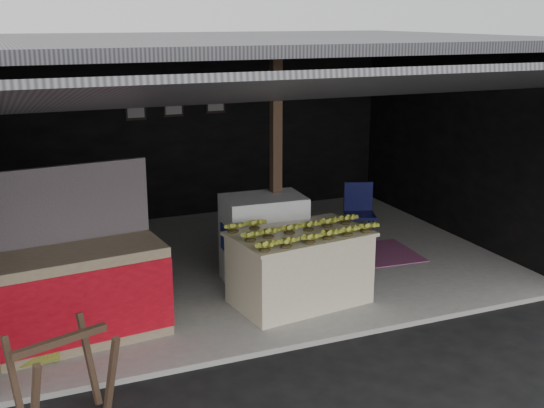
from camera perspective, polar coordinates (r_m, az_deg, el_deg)
name	(u,v)px	position (r m, az deg, el deg)	size (l,w,h in m)	color
ground	(321,345)	(7.17, 4.11, -11.67)	(80.00, 80.00, 0.00)	black
concrete_slab	(238,263)	(9.27, -2.85, -4.99)	(7.00, 5.00, 0.06)	gray
shophouse	(228,108)	(9.06, -3.71, 8.04)	(7.40, 7.29, 3.02)	black
banana_table	(300,267)	(7.84, 2.32, -5.31)	(1.64, 1.13, 0.85)	silver
banana_pile	(300,225)	(7.68, 2.36, -1.79)	(1.42, 0.85, 0.17)	gold
white_crate	(264,239)	(8.43, -0.71, -2.94)	(1.01, 0.72, 1.09)	white
neighbor_stall	(80,290)	(7.22, -15.80, -6.96)	(1.77, 0.95, 1.76)	#998466
green_signboard	(21,318)	(6.91, -20.25, -8.96)	(0.61, 0.04, 0.92)	black
sawhorse	(63,370)	(5.92, -17.10, -13.14)	(0.89, 0.88, 0.79)	#4E3427
water_barrel	(345,264)	(8.55, 6.14, -5.03)	(0.31, 0.31, 0.45)	navy
plastic_chair	(359,208)	(9.95, 7.29, -0.34)	(0.53, 0.53, 0.88)	#0A0D3C
magenta_rug	(363,255)	(9.54, 7.62, -4.28)	(1.50, 1.00, 0.01)	#7B1B5B
picture_frames	(175,103)	(11.01, -8.10, 8.34)	(1.62, 0.04, 0.46)	black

